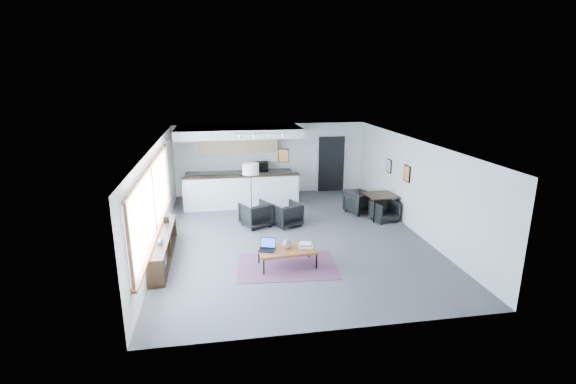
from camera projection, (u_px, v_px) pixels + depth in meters
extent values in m
cube|color=#4D4D4F|center=(292.00, 236.00, 11.57)|extent=(7.00, 9.00, 0.01)
cube|color=white|center=(292.00, 143.00, 10.87)|extent=(7.00, 9.00, 0.01)
cube|color=silver|center=(271.00, 159.00, 15.50)|extent=(7.00, 0.01, 2.60)
cube|color=silver|center=(339.00, 262.00, 6.94)|extent=(7.00, 0.01, 2.60)
cube|color=silver|center=(157.00, 197.00, 10.66)|extent=(0.01, 9.00, 2.60)
cube|color=silver|center=(414.00, 185.00, 11.78)|extent=(0.01, 9.00, 2.60)
cube|color=#8CBFFF|center=(153.00, 199.00, 9.76)|extent=(0.02, 5.80, 1.55)
cube|color=brown|center=(157.00, 231.00, 9.98)|extent=(0.10, 5.95, 0.06)
cube|color=brown|center=(151.00, 166.00, 9.54)|extent=(0.06, 5.95, 0.06)
cube|color=brown|center=(129.00, 248.00, 7.01)|extent=(0.06, 0.06, 1.60)
cube|color=brown|center=(154.00, 199.00, 9.76)|extent=(0.06, 0.06, 1.60)
cube|color=brown|center=(167.00, 172.00, 12.51)|extent=(0.06, 0.06, 1.60)
cube|color=black|center=(163.00, 235.00, 9.93)|extent=(0.35, 3.00, 0.05)
cube|color=black|center=(165.00, 257.00, 10.08)|extent=(0.35, 3.00, 0.05)
cube|color=black|center=(156.00, 274.00, 8.63)|extent=(0.33, 0.04, 0.55)
cube|color=black|center=(164.00, 247.00, 10.00)|extent=(0.33, 0.04, 0.55)
cube|color=black|center=(170.00, 226.00, 11.38)|extent=(0.33, 0.04, 0.55)
cube|color=#3359A5|center=(157.00, 277.00, 8.81)|extent=(0.18, 0.04, 0.20)
cube|color=silver|center=(158.00, 273.00, 8.97)|extent=(0.18, 0.04, 0.22)
cube|color=maroon|center=(159.00, 270.00, 9.13)|extent=(0.18, 0.04, 0.24)
cube|color=black|center=(160.00, 267.00, 9.30)|extent=(0.18, 0.04, 0.20)
cube|color=#3359A5|center=(161.00, 263.00, 9.45)|extent=(0.18, 0.04, 0.22)
cube|color=silver|center=(162.00, 260.00, 9.61)|extent=(0.18, 0.04, 0.24)
cube|color=maroon|center=(163.00, 257.00, 9.78)|extent=(0.18, 0.04, 0.20)
cube|color=black|center=(164.00, 254.00, 9.94)|extent=(0.18, 0.04, 0.22)
cube|color=#3359A5|center=(165.00, 251.00, 10.10)|extent=(0.18, 0.03, 0.24)
cube|color=silver|center=(165.00, 249.00, 10.26)|extent=(0.18, 0.03, 0.20)
cube|color=maroon|center=(166.00, 246.00, 10.42)|extent=(0.18, 0.03, 0.22)
cube|color=black|center=(167.00, 243.00, 10.58)|extent=(0.18, 0.04, 0.24)
cube|color=black|center=(166.00, 220.00, 10.65)|extent=(0.14, 0.02, 0.18)
sphere|color=#264C99|center=(160.00, 241.00, 9.33)|extent=(0.14, 0.14, 0.14)
cube|color=white|center=(242.00, 193.00, 13.79)|extent=(3.80, 0.25, 1.10)
cube|color=black|center=(241.00, 176.00, 13.64)|extent=(3.85, 0.32, 0.04)
cube|color=white|center=(240.00, 185.00, 15.20)|extent=(3.80, 0.60, 0.90)
cube|color=#2D2D2D|center=(239.00, 172.00, 15.07)|extent=(3.82, 0.62, 0.04)
cube|color=tan|center=(238.00, 143.00, 14.93)|extent=(2.80, 0.35, 0.70)
cube|color=white|center=(239.00, 132.00, 14.13)|extent=(4.20, 1.80, 0.30)
cube|color=black|center=(283.00, 156.00, 13.70)|extent=(0.35, 0.03, 0.45)
cube|color=orange|center=(284.00, 156.00, 13.69)|extent=(0.30, 0.01, 0.40)
cube|color=black|center=(331.00, 164.00, 15.85)|extent=(1.00, 0.12, 2.10)
cube|color=white|center=(318.00, 164.00, 15.78)|extent=(0.06, 0.10, 2.10)
cube|color=white|center=(344.00, 163.00, 15.94)|extent=(0.06, 0.10, 2.10)
cube|color=white|center=(332.00, 136.00, 15.57)|extent=(1.10, 0.10, 0.06)
cube|color=silver|center=(260.00, 134.00, 12.87)|extent=(1.60, 0.04, 0.04)
cylinder|color=silver|center=(239.00, 137.00, 12.79)|extent=(0.07, 0.07, 0.09)
cylinder|color=silver|center=(254.00, 136.00, 12.86)|extent=(0.07, 0.07, 0.09)
cylinder|color=silver|center=(268.00, 136.00, 12.93)|extent=(0.07, 0.07, 0.09)
cylinder|color=silver|center=(283.00, 136.00, 13.00)|extent=(0.07, 0.07, 0.09)
cube|color=black|center=(407.00, 174.00, 12.09)|extent=(0.03, 0.38, 0.48)
cube|color=orange|center=(407.00, 174.00, 12.08)|extent=(0.00, 0.32, 0.42)
cube|color=black|center=(389.00, 166.00, 13.33)|extent=(0.03, 0.34, 0.44)
cube|color=#859FC5|center=(389.00, 166.00, 13.33)|extent=(0.00, 0.28, 0.38)
cube|color=#572F48|center=(287.00, 266.00, 9.73)|extent=(2.42, 1.74, 0.01)
cube|color=brown|center=(287.00, 250.00, 9.62)|extent=(1.38, 0.82, 0.05)
cube|color=black|center=(264.00, 267.00, 9.24)|extent=(0.03, 0.03, 0.39)
cube|color=black|center=(259.00, 256.00, 9.82)|extent=(0.03, 0.03, 0.39)
cube|color=black|center=(316.00, 261.00, 9.53)|extent=(0.03, 0.03, 0.39)
cube|color=black|center=(309.00, 251.00, 10.11)|extent=(0.03, 0.03, 0.39)
cube|color=black|center=(290.00, 257.00, 9.34)|extent=(1.27, 0.13, 0.03)
cube|color=black|center=(284.00, 246.00, 9.91)|extent=(1.27, 0.13, 0.03)
cube|color=black|center=(267.00, 250.00, 9.53)|extent=(0.43, 0.37, 0.02)
cube|color=black|center=(268.00, 242.00, 9.62)|extent=(0.37, 0.18, 0.24)
cube|color=blue|center=(268.00, 243.00, 9.61)|extent=(0.33, 0.15, 0.21)
sphere|color=gray|center=(287.00, 244.00, 9.63)|extent=(0.22, 0.22, 0.22)
cube|color=silver|center=(306.00, 246.00, 9.74)|extent=(0.37, 0.32, 0.04)
cube|color=#3359A5|center=(306.00, 245.00, 9.73)|extent=(0.33, 0.29, 0.03)
cube|color=silver|center=(305.00, 244.00, 9.70)|extent=(0.31, 0.27, 0.03)
cube|color=#E5590C|center=(293.00, 253.00, 9.41)|extent=(0.10, 0.10, 0.01)
imported|color=black|center=(256.00, 213.00, 12.21)|extent=(1.00, 0.98, 0.79)
imported|color=black|center=(287.00, 213.00, 12.26)|extent=(0.96, 0.94, 0.77)
cylinder|color=black|center=(252.00, 218.00, 13.01)|extent=(0.34, 0.34, 0.03)
cylinder|color=black|center=(251.00, 195.00, 12.81)|extent=(0.03, 0.03, 1.46)
cylinder|color=beige|center=(251.00, 169.00, 12.59)|extent=(0.56, 0.56, 0.33)
cube|color=black|center=(381.00, 195.00, 12.89)|extent=(0.95, 0.95, 0.04)
cylinder|color=black|center=(374.00, 211.00, 12.54)|extent=(0.04, 0.04, 0.70)
cylinder|color=black|center=(363.00, 204.00, 13.26)|extent=(0.04, 0.04, 0.70)
cylinder|color=black|center=(398.00, 209.00, 12.72)|extent=(0.04, 0.04, 0.70)
cylinder|color=black|center=(386.00, 202.00, 13.45)|extent=(0.04, 0.04, 0.70)
imported|color=black|center=(384.00, 212.00, 12.67)|extent=(0.69, 0.66, 0.60)
imported|color=black|center=(359.00, 203.00, 13.45)|extent=(0.82, 0.80, 0.65)
imported|color=black|center=(260.00, 166.00, 15.13)|extent=(0.59, 0.33, 0.40)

